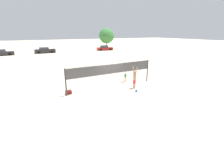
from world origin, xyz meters
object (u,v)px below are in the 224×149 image
gear_bag (68,92)px  parked_car_mid (105,48)px  player_spiker (135,77)px  parked_car_near (1,53)px  tree_left_cluster (107,36)px  volleyball_net (112,71)px  volleyball (136,90)px  parked_car_far (45,50)px  player_blocker (126,71)px

gear_bag → parked_car_mid: 31.67m
player_spiker → gear_bag: player_spiker is taller
gear_bag → parked_car_near: 29.98m
parked_car_near → tree_left_cluster: 28.88m
volleyball_net → parked_car_near: size_ratio=1.74×
parked_car_mid → tree_left_cluster: (3.65, 6.36, 3.25)m
player_spiker → tree_left_cluster: size_ratio=0.33×
gear_bag → parked_car_mid: size_ratio=0.11×
volleyball → parked_car_far: bearing=99.3°
volleyball_net → gear_bag: volleyball_net is taller
volleyball_net → player_spiker: bearing=-33.9°
player_blocker → gear_bag: 6.10m
parked_car_mid → volleyball: bearing=-101.1°
gear_bag → parked_car_mid: parked_car_mid is taller
player_spiker → volleyball: size_ratio=9.79×
volleyball_net → player_blocker: bearing=22.5°
player_blocker → gear_bag: (-6.00, -0.53, -0.99)m
volleyball → gear_bag: (-5.41, 2.22, 0.05)m
parked_car_mid → player_spiker: bearing=-101.1°
player_spiker → tree_left_cluster: (13.93, 35.15, 2.77)m
volleyball_net → gear_bag: size_ratio=17.05×
volleyball → parked_car_mid: 31.40m
volleyball → parked_car_mid: parked_car_mid is taller
parked_car_near → parked_car_mid: size_ratio=1.03×
player_spiker → gear_bag: (-5.71, 1.46, -0.94)m
volleyball → parked_car_far: 31.39m
player_spiker → volleyball_net: bearing=56.1°
player_spiker → parked_car_near: (-14.33, 30.17, -0.48)m
parked_car_mid → volleyball_net: bearing=-104.9°
tree_left_cluster → player_spiker: bearing=-111.6°
parked_car_near → parked_car_mid: bearing=-7.2°
gear_bag → parked_car_near: size_ratio=0.10×
volleyball_net → tree_left_cluster: size_ratio=1.34×
volleyball_net → player_spiker: (1.72, -1.16, -0.54)m
player_blocker → gear_bag: size_ratio=4.35×
parked_car_near → parked_car_far: 8.94m
parked_car_near → tree_left_cluster: size_ratio=0.77×
gear_bag → parked_car_far: bearing=89.4°
gear_bag → player_blocker: bearing=5.1°
player_blocker → tree_left_cluster: (13.64, 33.16, 2.72)m
parked_car_near → parked_car_mid: parked_car_mid is taller
volleyball → tree_left_cluster: (14.23, 35.92, 3.76)m
gear_bag → tree_left_cluster: bearing=59.8°
volleyball_net → parked_car_far: size_ratio=1.75×
gear_bag → volleyball_net: bearing=-4.3°
parked_car_far → gear_bag: bearing=-87.9°
player_spiker → gear_bag: 5.96m
player_blocker → volleyball: 3.00m
volleyball_net → parked_car_mid: (12.00, 27.63, -1.02)m
parked_car_far → tree_left_cluster: bearing=17.1°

